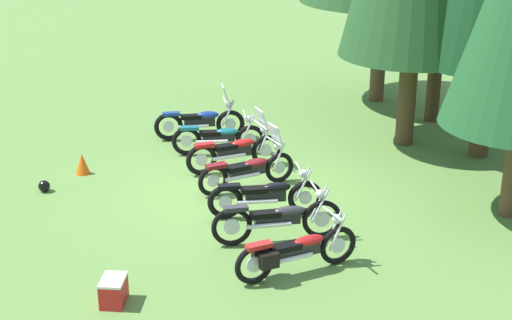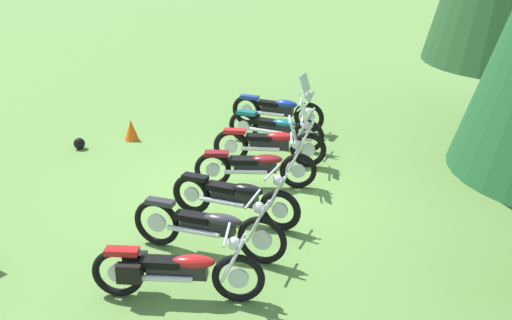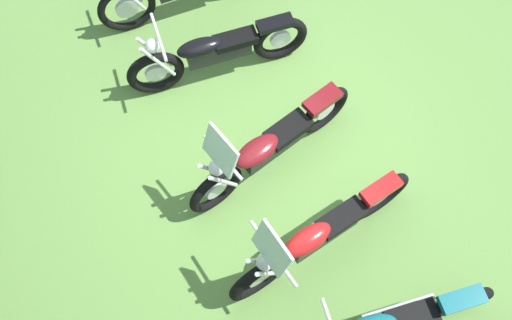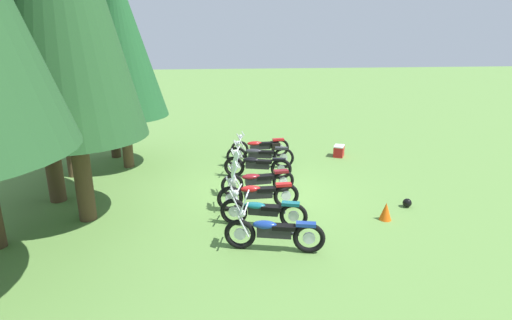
% 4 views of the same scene
% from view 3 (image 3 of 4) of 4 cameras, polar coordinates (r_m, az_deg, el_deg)
% --- Properties ---
extents(ground_plane, '(80.00, 80.00, 0.00)m').
position_cam_3_polar(ground_plane, '(6.48, 1.97, 0.96)').
color(ground_plane, '#608C42').
extents(motorcycle_2, '(0.74, 2.29, 1.37)m').
position_cam_3_polar(motorcycle_2, '(5.65, 6.80, -7.74)').
color(motorcycle_2, black).
rests_on(motorcycle_2, ground_plane).
extents(motorcycle_3, '(0.63, 2.27, 1.35)m').
position_cam_3_polar(motorcycle_3, '(6.00, 1.49, 1.52)').
color(motorcycle_3, black).
rests_on(motorcycle_3, ground_plane).
extents(motorcycle_4, '(0.80, 2.26, 1.01)m').
position_cam_3_polar(motorcycle_4, '(6.69, -4.11, 11.28)').
color(motorcycle_4, black).
rests_on(motorcycle_4, ground_plane).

